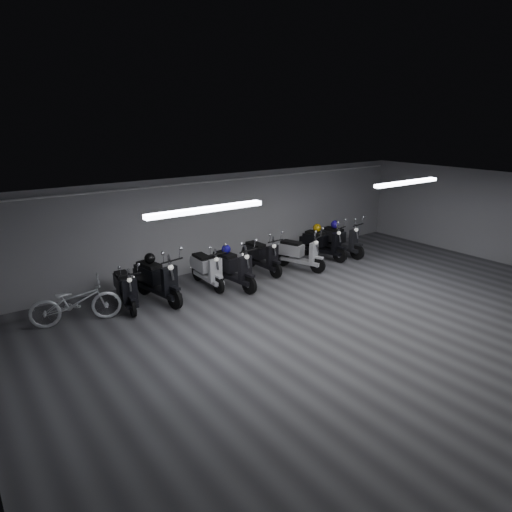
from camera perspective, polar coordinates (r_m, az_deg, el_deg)
floor at (r=10.23m, az=11.95°, el=-8.28°), size 14.00×10.00×0.01m
ceiling at (r=9.39m, az=13.02°, el=7.39°), size 14.00×10.00×0.01m
back_wall at (r=13.42m, az=-3.66°, el=4.59°), size 14.00×0.01×2.80m
right_wall at (r=15.55m, az=30.01°, el=4.06°), size 0.01×10.00×2.80m
fluor_strip_left at (r=8.27m, az=-6.39°, el=5.96°), size 2.40×0.18×0.08m
fluor_strip_right at (r=12.35m, az=18.80°, el=8.92°), size 2.40×0.18×0.08m
conduit at (r=13.13m, az=-3.56°, el=9.73°), size 13.60×0.05×0.05m
scooter_0 at (r=10.93m, az=-16.44°, el=-3.34°), size 0.77×1.74×1.26m
scooter_1 at (r=11.07m, az=-12.58°, el=-2.13°), size 1.02×2.09×1.49m
scooter_2 at (r=11.85m, az=-6.31°, el=-0.95°), size 0.62×1.77×1.31m
scooter_3 at (r=11.73m, az=-3.00°, el=-0.75°), size 0.87×1.99×1.44m
scooter_5 at (r=12.87m, az=0.80°, el=0.71°), size 0.69×1.83×1.34m
scooter_6 at (r=13.19m, az=5.67°, el=1.03°), size 1.19×1.89×1.34m
scooter_7 at (r=14.29m, az=8.67°, el=2.28°), size 1.05×1.94×1.37m
scooter_9 at (r=14.73m, az=10.88°, el=2.69°), size 0.94×1.97×1.41m
bicycle at (r=10.50m, az=-22.22°, el=-4.90°), size 2.00×1.08×1.23m
helmet_0 at (r=11.19m, az=-13.48°, el=-0.29°), size 0.27×0.27×0.27m
helmet_1 at (r=14.35m, az=7.85°, el=3.61°), size 0.27×0.27×0.27m
helmet_2 at (r=11.84m, az=-3.86°, el=0.89°), size 0.24×0.24×0.24m
helmet_3 at (r=14.80m, az=10.10°, el=4.01°), size 0.27×0.27×0.27m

